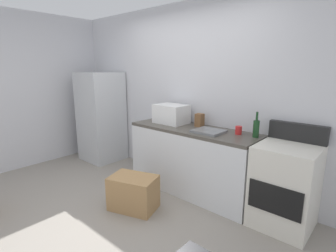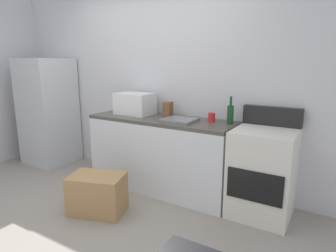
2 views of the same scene
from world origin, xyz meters
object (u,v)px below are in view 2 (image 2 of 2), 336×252
at_px(refrigerator, 48,112).
at_px(knife_block, 168,109).
at_px(wine_bottle, 230,114).
at_px(cardboard_box_large, 98,194).
at_px(microwave, 135,104).
at_px(stove_oven, 263,172).
at_px(coffee_mug, 212,117).

distance_m(refrigerator, knife_block, 2.07).
xyz_separation_m(refrigerator, wine_bottle, (2.86, 0.16, 0.20)).
height_order(wine_bottle, knife_block, wine_bottle).
relative_size(wine_bottle, cardboard_box_large, 0.54).
relative_size(refrigerator, knife_block, 8.94).
xyz_separation_m(refrigerator, microwave, (1.61, 0.11, 0.23)).
bearing_deg(knife_block, wine_bottle, -1.93).
bearing_deg(microwave, refrigerator, -176.07).
bearing_deg(wine_bottle, stove_oven, -14.59).
bearing_deg(knife_block, stove_oven, -6.25).
height_order(refrigerator, knife_block, refrigerator).
bearing_deg(knife_block, microwave, -170.15).
bearing_deg(stove_oven, wine_bottle, 165.41).
bearing_deg(refrigerator, stove_oven, 0.97).
xyz_separation_m(stove_oven, wine_bottle, (-0.41, 0.11, 0.54)).
bearing_deg(wine_bottle, coffee_mug, -178.86).
bearing_deg(cardboard_box_large, refrigerator, 155.77).
distance_m(refrigerator, stove_oven, 3.29).
relative_size(refrigerator, cardboard_box_large, 2.92).
xyz_separation_m(stove_oven, coffee_mug, (-0.62, 0.10, 0.48)).
relative_size(stove_oven, knife_block, 6.11).
bearing_deg(refrigerator, microwave, 3.93).
xyz_separation_m(knife_block, cardboard_box_large, (-0.26, -1.00, -0.78)).
relative_size(stove_oven, microwave, 2.39).
xyz_separation_m(refrigerator, coffee_mug, (2.65, 0.16, 0.15)).
distance_m(knife_block, cardboard_box_large, 1.29).
height_order(coffee_mug, knife_block, knife_block).
relative_size(refrigerator, microwave, 3.50).
height_order(refrigerator, stove_oven, refrigerator).
bearing_deg(stove_oven, knife_block, 173.75).
height_order(stove_oven, microwave, microwave).
bearing_deg(microwave, coffee_mug, 2.53).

